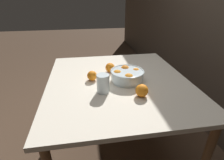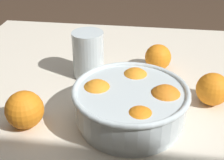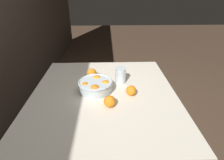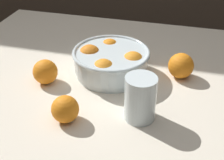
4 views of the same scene
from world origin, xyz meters
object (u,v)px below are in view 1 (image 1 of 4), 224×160
at_px(orange_loose_near_bowl, 92,76).
at_px(orange_loose_front, 110,68).
at_px(juice_glass, 103,84).
at_px(orange_loose_aside, 142,91).
at_px(fruit_bowl, 127,75).

bearing_deg(orange_loose_near_bowl, orange_loose_front, 129.61).
xyz_separation_m(juice_glass, orange_loose_front, (-0.31, 0.09, -0.02)).
xyz_separation_m(orange_loose_front, orange_loose_aside, (0.40, 0.14, 0.00)).
bearing_deg(orange_loose_aside, orange_loose_front, -160.73).
bearing_deg(fruit_bowl, juice_glass, -55.48).
xyz_separation_m(orange_loose_near_bowl, orange_loose_aside, (0.27, 0.29, 0.00)).
bearing_deg(orange_loose_near_bowl, orange_loose_aside, 47.09).
height_order(orange_loose_front, orange_loose_aside, orange_loose_aside).
bearing_deg(orange_loose_near_bowl, fruit_bowl, 77.75).
relative_size(fruit_bowl, orange_loose_front, 3.20).
height_order(juice_glass, orange_loose_aside, juice_glass).
xyz_separation_m(fruit_bowl, orange_loose_near_bowl, (-0.05, -0.25, -0.01)).
bearing_deg(orange_loose_aside, fruit_bowl, -168.84).
distance_m(juice_glass, orange_loose_near_bowl, 0.20).
distance_m(orange_loose_front, orange_loose_aside, 0.43).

